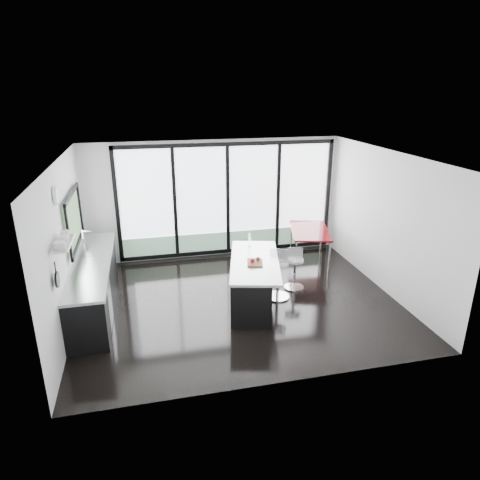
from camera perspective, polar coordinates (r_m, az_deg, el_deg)
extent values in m
cube|color=black|center=(8.41, -0.20, -8.13)|extent=(6.00, 5.00, 0.00)
cube|color=white|center=(7.50, -0.23, 11.09)|extent=(6.00, 5.00, 0.00)
cube|color=silver|center=(10.19, -3.37, 5.41)|extent=(6.00, 0.00, 2.80)
cube|color=white|center=(10.22, -1.68, 5.47)|extent=(5.00, 0.02, 2.50)
cube|color=gray|center=(10.49, -1.58, -0.04)|extent=(5.00, 0.02, 0.44)
cube|color=black|center=(10.01, -8.68, 4.94)|extent=(0.08, 0.04, 2.50)
cube|color=black|center=(10.18, -1.63, 5.41)|extent=(0.08, 0.04, 2.50)
cube|color=black|center=(10.49, 5.10, 5.78)|extent=(0.08, 0.04, 2.50)
cube|color=silver|center=(5.62, 5.53, -7.21)|extent=(6.00, 0.00, 2.80)
cube|color=silver|center=(7.78, -22.28, -0.78)|extent=(0.00, 5.00, 2.80)
cube|color=#4A6943|center=(8.56, -21.43, 2.57)|extent=(0.02, 1.60, 0.90)
cube|color=#AAADAF|center=(6.86, -22.57, -0.42)|extent=(0.25, 0.80, 0.03)
cylinder|color=white|center=(7.23, -23.35, 5.47)|extent=(0.04, 0.30, 0.30)
cylinder|color=black|center=(6.65, -23.20, -4.87)|extent=(0.03, 0.24, 0.24)
cube|color=silver|center=(8.97, 18.83, 2.30)|extent=(0.00, 5.00, 2.80)
cube|color=black|center=(8.46, -18.88, -5.79)|extent=(0.65, 3.20, 0.87)
cube|color=#AAADAF|center=(8.28, -19.24, -2.92)|extent=(0.69, 3.24, 0.05)
cube|color=#AAADAF|center=(8.75, -18.95, -1.67)|extent=(0.45, 0.48, 0.06)
cylinder|color=silver|center=(8.68, -20.11, -0.24)|extent=(0.02, 0.02, 0.44)
cube|color=#AAADAF|center=(7.77, -17.00, -8.09)|extent=(0.03, 0.60, 0.80)
cube|color=black|center=(8.22, 1.41, -5.65)|extent=(1.17, 2.17, 0.81)
cube|color=#AAADAF|center=(8.04, 1.97, -2.88)|extent=(1.37, 2.27, 0.05)
cube|color=#90613E|center=(7.90, 2.00, -3.03)|extent=(0.36, 0.43, 0.03)
sphere|color=maroon|center=(7.83, 1.67, -2.79)|extent=(0.10, 0.10, 0.08)
sphere|color=brown|center=(7.92, 2.40, -2.54)|extent=(0.10, 0.10, 0.08)
cylinder|color=silver|center=(8.64, 1.27, -0.13)|extent=(0.08, 0.08, 0.26)
cylinder|color=silver|center=(8.41, 5.06, -5.37)|extent=(0.61, 0.61, 0.74)
cylinder|color=silver|center=(8.85, 7.29, -4.47)|extent=(0.51, 0.51, 0.65)
cube|color=maroon|center=(10.19, 9.18, -0.77)|extent=(1.20, 1.64, 0.79)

